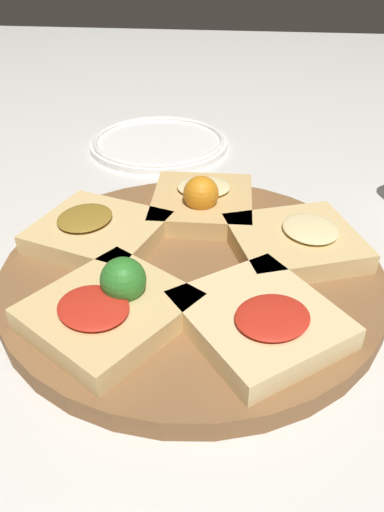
% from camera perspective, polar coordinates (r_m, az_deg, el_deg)
% --- Properties ---
extents(ground_plane, '(3.00, 3.00, 0.00)m').
position_cam_1_polar(ground_plane, '(0.57, 0.00, -2.82)').
color(ground_plane, silver).
extents(serving_board, '(0.43, 0.43, 0.02)m').
position_cam_1_polar(serving_board, '(0.57, 0.00, -1.92)').
color(serving_board, brown).
rests_on(serving_board, ground_plane).
extents(focaccia_slice_0, '(0.14, 0.13, 0.06)m').
position_cam_1_polar(focaccia_slice_0, '(0.65, 0.91, 6.32)').
color(focaccia_slice_0, tan).
rests_on(focaccia_slice_0, serving_board).
extents(focaccia_slice_1, '(0.16, 0.17, 0.03)m').
position_cam_1_polar(focaccia_slice_1, '(0.61, -10.74, 2.82)').
color(focaccia_slice_1, '#DBB775').
rests_on(focaccia_slice_1, serving_board).
extents(focaccia_slice_2, '(0.19, 0.18, 0.06)m').
position_cam_1_polar(focaccia_slice_2, '(0.48, -9.30, -5.63)').
color(focaccia_slice_2, '#DBB775').
rests_on(focaccia_slice_2, serving_board).
extents(focaccia_slice_3, '(0.19, 0.19, 0.03)m').
position_cam_1_polar(focaccia_slice_3, '(0.47, 7.81, -7.15)').
color(focaccia_slice_3, '#E5C689').
rests_on(focaccia_slice_3, serving_board).
extents(focaccia_slice_4, '(0.17, 0.17, 0.03)m').
position_cam_1_polar(focaccia_slice_4, '(0.59, 11.78, 1.69)').
color(focaccia_slice_4, '#DBB775').
rests_on(focaccia_slice_4, serving_board).
extents(plate_right, '(0.25, 0.25, 0.02)m').
position_cam_1_polar(plate_right, '(0.93, -3.79, 12.89)').
color(plate_right, white).
rests_on(plate_right, ground_plane).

